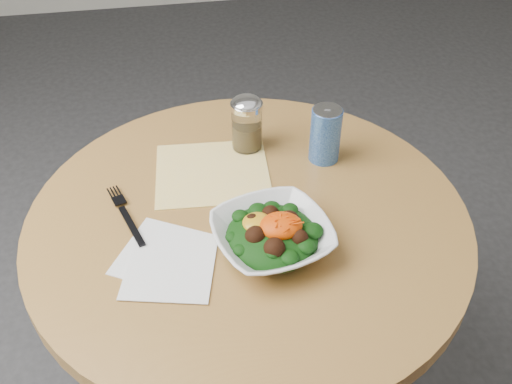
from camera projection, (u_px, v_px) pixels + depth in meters
table at (249, 277)px, 1.29m from camera, size 0.90×0.90×0.75m
cloth_napkin at (212, 172)px, 1.26m from camera, size 0.26×0.24×0.00m
paper_napkins at (167, 261)px, 1.06m from camera, size 0.22×0.24×0.00m
salad_bowl at (272, 235)px, 1.07m from camera, size 0.26×0.26×0.08m
fork at (125, 213)px, 1.15m from camera, size 0.08×0.19×0.00m
spice_shaker at (247, 124)px, 1.29m from camera, size 0.07×0.07×0.13m
beverage_can at (325, 134)px, 1.26m from camera, size 0.07×0.07×0.13m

